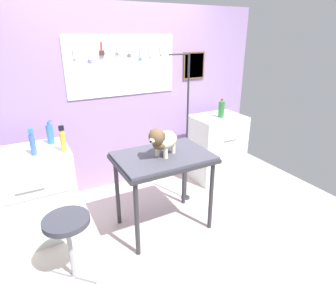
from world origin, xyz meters
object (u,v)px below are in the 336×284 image
Objects in this scene: dog at (163,140)px; soda_bottle at (221,109)px; grooming_table at (163,163)px; counter_left at (31,195)px; stool at (68,229)px; cabinet_right at (216,147)px; pump_bottle_white at (50,134)px; grooming_arm at (186,137)px.

soda_bottle is (1.21, 0.64, 0.02)m from dog.
grooming_table is 0.26m from dog.
counter_left is (-1.21, 0.50, -0.29)m from grooming_table.
counter_left is 0.80m from stool.
stool is (-1.00, -0.27, -0.25)m from grooming_table.
cabinet_right is 3.72× the size of pump_bottle_white.
cabinet_right is 1.50× the size of stool.
counter_left is 2.40m from cabinet_right.
dog is at bearing -152.06° from soda_bottle.
counter_left is 3.78× the size of pump_bottle_white.
pump_bottle_white is at bearing -179.03° from cabinet_right.
cabinet_right is at bearing 3.59° from counter_left.
grooming_arm reaches higher than pump_bottle_white.
grooming_arm reaches higher than dog.
soda_bottle reaches higher than dog.
grooming_arm is 7.27× the size of pump_bottle_white.
stool is (-2.18, -0.92, 0.05)m from cabinet_right.
grooming_arm is (0.48, 0.35, 0.08)m from grooming_table.
dog is 1.68× the size of pump_bottle_white.
soda_bottle is (2.18, 0.88, 0.52)m from stool.
soda_bottle is at bearing -0.28° from pump_bottle_white.
pump_bottle_white is (-0.92, 0.65, 0.02)m from dog.
soda_bottle reaches higher than grooming_table.
stool is (-0.98, -0.24, -0.50)m from dog.
grooming_arm reaches higher than soda_bottle.
grooming_arm is at bearing -10.75° from pump_bottle_white.
grooming_table is 1.03× the size of counter_left.
grooming_arm reaches higher than grooming_table.
cabinet_right is at bearing 22.93° from stool.
counter_left is at bearing 105.43° from stool.
counter_left is (-1.19, 0.54, -0.54)m from dog.
grooming_table reaches higher than stool.
grooming_table is 3.89× the size of pump_bottle_white.
grooming_arm is 1.95× the size of cabinet_right.
dog reaches higher than cabinet_right.
dog is (-0.50, -0.38, 0.18)m from grooming_arm.
cabinet_right is at bearing 23.77° from grooming_arm.
dog is 1.37m from soda_bottle.
soda_bottle is at bearing 27.94° from dog.
dog is at bearing -143.08° from grooming_arm.
stool is at bearing -157.46° from grooming_arm.
pump_bottle_white reaches higher than stool.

